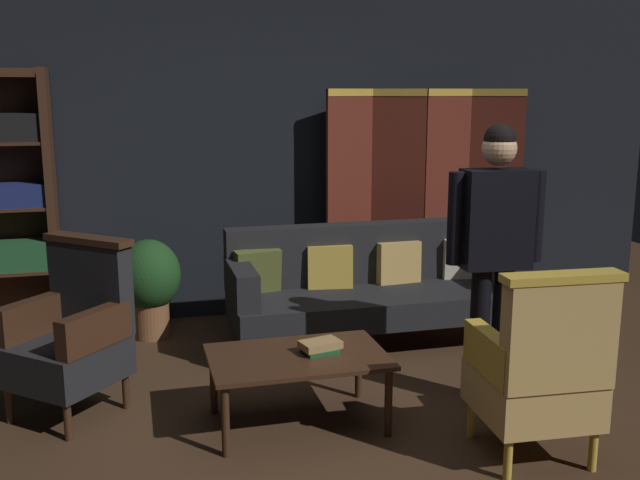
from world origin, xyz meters
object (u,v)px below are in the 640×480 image
Objects in this scene: armchair_gilt_accent at (540,370)px; coffee_table at (298,363)px; book_green_cloth at (320,350)px; velvet_couch at (368,283)px; armchair_wing_left at (73,333)px; potted_plant at (149,282)px; book_tan_leather at (320,344)px; standing_figure at (495,240)px; folding_screen at (422,197)px.

coffee_table is at bearing 147.27° from armchair_gilt_accent.
armchair_gilt_accent reaches higher than book_green_cloth.
velvet_couch is 2.04× the size of armchair_wing_left.
coffee_table is 1.29× the size of potted_plant.
book_tan_leather is at bearing -62.94° from potted_plant.
book_green_cloth is at bearing 3.12° from coffee_table.
coffee_table is 0.96× the size of armchair_wing_left.
armchair_gilt_accent is at bearing -97.14° from standing_figure.
armchair_wing_left is at bearing -160.26° from velvet_couch.
potted_plant reaches higher than coffee_table.
armchair_wing_left is at bearing 160.10° from book_tan_leather.
standing_figure reaches higher than book_tan_leather.
potted_plant is at bearing 69.47° from armchair_wing_left.
book_tan_leather is at bearing -119.52° from velvet_couch.
standing_figure is at bearing -74.49° from velvet_couch.
armchair_wing_left reaches higher than book_tan_leather.
potted_plant is (-1.95, 1.78, -0.58)m from standing_figure.
folding_screen is 10.25× the size of book_green_cloth.
velvet_couch is 1.68m from potted_plant.
coffee_table is at bearing 179.12° from standing_figure.
coffee_table is (-0.84, -1.25, -0.08)m from velvet_couch.
armchair_gilt_accent is 1.20m from book_tan_leather.
folding_screen is 2.38m from potted_plant.
armchair_wing_left is 4.67× the size of book_tan_leather.
book_green_cloth is 0.03m from book_tan_leather.
armchair_wing_left is at bearing -152.64° from folding_screen.
armchair_gilt_accent reaches higher than book_tan_leather.
folding_screen reaches higher than coffee_table.
velvet_couch is 1.25× the size of standing_figure.
coffee_table is 5.40× the size of book_green_cloth.
potted_plant is at bearing 162.05° from velvet_couch.
potted_plant is at bearing 117.06° from book_green_cloth.
book_green_cloth is at bearing 0.00° from book_tan_leather.
standing_figure is at bearing -42.43° from potted_plant.
armchair_gilt_accent is (-0.45, -2.65, -0.50)m from folding_screen.
armchair_wing_left is 2.54m from standing_figure.
folding_screen reaches higher than book_green_cloth.
armchair_wing_left is 1.35× the size of potted_plant.
coffee_table is at bearing -176.88° from book_green_cloth.
book_green_cloth is (-0.97, 0.72, -0.06)m from armchair_gilt_accent.
armchair_wing_left is 0.61× the size of standing_figure.
book_green_cloth is (0.90, -1.76, -0.01)m from potted_plant.
armchair_wing_left reaches higher than potted_plant.
standing_figure reaches higher than velvet_couch.
book_tan_leather is (-0.97, 0.72, -0.02)m from armchair_gilt_accent.
armchair_gilt_accent is (1.10, -0.71, 0.12)m from coffee_table.
folding_screen is at bearing 44.32° from velvet_couch.
velvet_couch is (-0.72, -0.70, -0.53)m from folding_screen.
folding_screen is 2.00m from standing_figure.
book_tan_leather is (1.37, -0.50, -0.02)m from armchair_wing_left.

